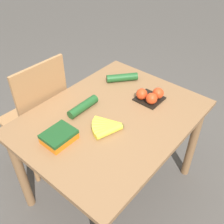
{
  "coord_description": "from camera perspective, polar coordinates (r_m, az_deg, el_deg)",
  "views": [
    {
      "loc": [
        -0.93,
        -0.78,
        1.75
      ],
      "look_at": [
        0.0,
        0.0,
        0.76
      ],
      "focal_mm": 42.0,
      "sensor_mm": 36.0,
      "label": 1
    }
  ],
  "objects": [
    {
      "name": "chair",
      "position": [
        2.01,
        -15.67,
        -0.99
      ],
      "size": [
        0.43,
        0.41,
        0.97
      ],
      "rotation": [
        0.0,
        0.0,
        3.11
      ],
      "color": "#A87547",
      "rests_on": "ground_plane"
    },
    {
      "name": "ground_plane",
      "position": [
        2.13,
        0.0,
        -15.9
      ],
      "size": [
        12.0,
        12.0,
        0.0
      ],
      "primitive_type": "plane",
      "color": "#4C4742"
    },
    {
      "name": "banana_bunch",
      "position": [
        1.49,
        -0.94,
        -3.25
      ],
      "size": [
        0.18,
        0.18,
        0.04
      ],
      "color": "brown",
      "rests_on": "dining_table"
    },
    {
      "name": "dining_table",
      "position": [
        1.66,
        0.0,
        -3.73
      ],
      "size": [
        1.11,
        0.85,
        0.73
      ],
      "color": "olive",
      "rests_on": "ground_plane"
    },
    {
      "name": "tomato_pack",
      "position": [
        1.7,
        8.33,
        3.5
      ],
      "size": [
        0.16,
        0.16,
        0.08
      ],
      "color": "black",
      "rests_on": "dining_table"
    },
    {
      "name": "cucumber_near",
      "position": [
        1.63,
        -6.3,
        1.19
      ],
      "size": [
        0.22,
        0.06,
        0.05
      ],
      "color": "#1E5123",
      "rests_on": "dining_table"
    },
    {
      "name": "cucumber_far",
      "position": [
        1.89,
        2.22,
        7.49
      ],
      "size": [
        0.2,
        0.18,
        0.05
      ],
      "color": "#1E5123",
      "rests_on": "dining_table"
    },
    {
      "name": "carrot_bag",
      "position": [
        1.44,
        -11.49,
        -5.13
      ],
      "size": [
        0.17,
        0.14,
        0.06
      ],
      "color": "orange",
      "rests_on": "dining_table"
    }
  ]
}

